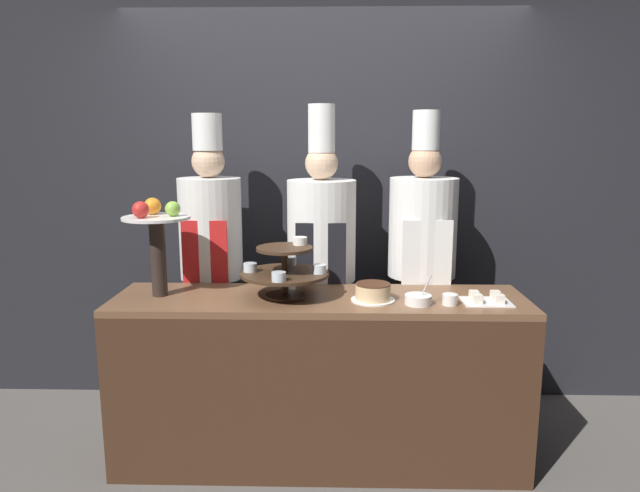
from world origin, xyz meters
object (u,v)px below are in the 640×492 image
fruit_pedestal (156,232)px  cake_square_tray (486,299)px  serving_bowl_near (418,299)px  chef_center_left (321,259)px  chef_center_right (422,259)px  cup_white (450,299)px  chef_left (212,256)px  cake_round (373,292)px  tiered_stand (285,269)px

fruit_pedestal → cake_square_tray: 1.71m
fruit_pedestal → serving_bowl_near: fruit_pedestal is taller
chef_center_left → chef_center_right: (0.59, 0.00, 0.01)m
cup_white → chef_center_right: size_ratio=0.04×
serving_bowl_near → chef_center_right: chef_center_right is taller
fruit_pedestal → chef_center_left: (0.84, 0.44, -0.23)m
chef_center_left → chef_center_right: 0.59m
chef_center_left → chef_left: bearing=180.0°
chef_center_left → cake_square_tray: bearing=-32.5°
cake_round → cake_square_tray: bearing=-1.6°
fruit_pedestal → chef_center_right: bearing=17.2°
cake_square_tray → serving_bowl_near: size_ratio=1.59×
tiered_stand → chef_left: 0.67m
cake_round → chef_left: (-0.93, 0.52, 0.08)m
tiered_stand → cup_white: bearing=-7.8°
cake_square_tray → chef_center_right: (-0.25, 0.53, 0.09)m
fruit_pedestal → chef_center_left: bearing=27.9°
cake_square_tray → chef_center_right: size_ratio=0.13×
cup_white → chef_center_right: (-0.05, 0.58, 0.08)m
tiered_stand → serving_bowl_near: (0.67, -0.11, -0.12)m
serving_bowl_near → chef_center_left: 0.76m
chef_center_right → fruit_pedestal: bearing=-162.8°
chef_center_right → serving_bowl_near: bearing=-99.9°
cup_white → cake_square_tray: 0.20m
cup_white → chef_center_left: size_ratio=0.04×
cake_round → cake_square_tray: size_ratio=0.93×
cake_round → serving_bowl_near: 0.23m
serving_bowl_near → fruit_pedestal: bearing=174.3°
tiered_stand → chef_left: bearing=135.8°
chef_center_right → tiered_stand: bearing=-148.8°
cake_round → cup_white: 0.38m
cake_round → chef_left: size_ratio=0.12×
cake_round → cup_white: cake_round is taller
fruit_pedestal → chef_center_left: size_ratio=0.26×
cup_white → chef_center_right: bearing=95.4°
fruit_pedestal → serving_bowl_near: bearing=-5.7°
cake_square_tray → serving_bowl_near: bearing=-173.1°
fruit_pedestal → chef_left: chef_left is taller
cup_white → chef_center_left: 0.87m
tiered_stand → cake_square_tray: tiered_stand is taller
cake_round → chef_center_left: 0.59m
tiered_stand → chef_center_left: 0.50m
cup_white → serving_bowl_near: bearing=178.6°
chef_center_left → chef_center_right: bearing=0.0°
tiered_stand → cup_white: (0.82, -0.11, -0.12)m
cake_round → chef_left: bearing=150.8°
tiered_stand → chef_left: size_ratio=0.24×
cake_round → serving_bowl_near: serving_bowl_near is taller
serving_bowl_near → chef_center_left: chef_center_left is taller
chef_left → cake_square_tray: bearing=-19.7°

